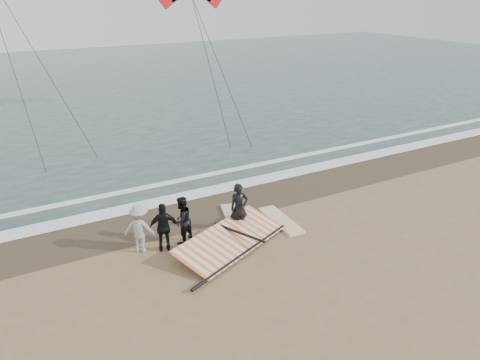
{
  "coord_description": "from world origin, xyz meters",
  "views": [
    {
      "loc": [
        -7.49,
        -10.41,
        7.96
      ],
      "look_at": [
        0.1,
        3.0,
        1.6
      ],
      "focal_mm": 35.0,
      "sensor_mm": 36.0,
      "label": 1
    }
  ],
  "objects_px": {
    "man_main": "(239,208)",
    "board_white": "(281,220)",
    "board_cream": "(234,218)",
    "sail_rig": "(227,240)"
  },
  "relations": [
    {
      "from": "board_white",
      "to": "board_cream",
      "type": "relative_size",
      "value": 0.99
    },
    {
      "from": "board_white",
      "to": "board_cream",
      "type": "height_order",
      "value": "board_cream"
    },
    {
      "from": "man_main",
      "to": "sail_rig",
      "type": "distance_m",
      "value": 1.32
    },
    {
      "from": "board_white",
      "to": "board_cream",
      "type": "bearing_deg",
      "value": 149.69
    },
    {
      "from": "man_main",
      "to": "board_cream",
      "type": "height_order",
      "value": "man_main"
    },
    {
      "from": "man_main",
      "to": "board_cream",
      "type": "bearing_deg",
      "value": 84.48
    },
    {
      "from": "man_main",
      "to": "sail_rig",
      "type": "relative_size",
      "value": 0.4
    },
    {
      "from": "board_white",
      "to": "sail_rig",
      "type": "height_order",
      "value": "sail_rig"
    },
    {
      "from": "board_cream",
      "to": "sail_rig",
      "type": "height_order",
      "value": "sail_rig"
    },
    {
      "from": "man_main",
      "to": "board_white",
      "type": "height_order",
      "value": "man_main"
    }
  ]
}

